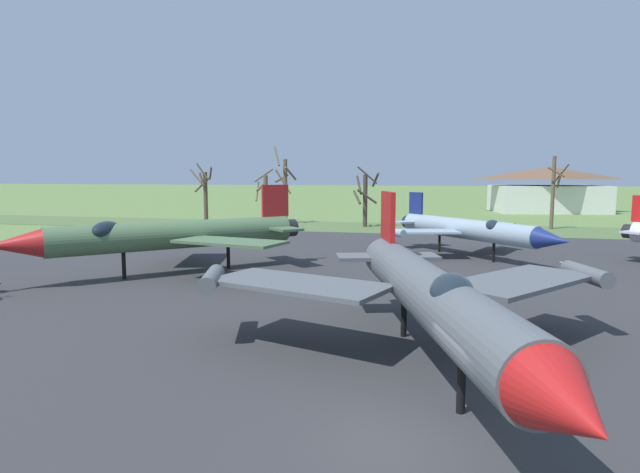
% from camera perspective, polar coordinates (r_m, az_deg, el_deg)
% --- Properties ---
extents(ground_plane, '(600.00, 600.00, 0.00)m').
position_cam_1_polar(ground_plane, '(12.83, 8.66, -21.17)').
color(ground_plane, '#607F42').
extents(asphalt_apron, '(72.87, 53.13, 0.05)m').
position_cam_1_polar(asphalt_apron, '(27.92, 11.32, -5.81)').
color(asphalt_apron, '#333335').
rests_on(asphalt_apron, ground).
extents(grass_verge_strip, '(132.87, 12.00, 0.06)m').
position_cam_1_polar(grass_verge_strip, '(60.13, 12.40, 0.79)').
color(grass_verge_strip, '#516A3B').
rests_on(grass_verge_strip, ground).
extents(jet_fighter_front_left, '(14.70, 14.90, 5.34)m').
position_cam_1_polar(jet_fighter_front_left, '(32.79, -15.98, 0.18)').
color(jet_fighter_front_left, '#4C6B47').
rests_on(jet_fighter_front_left, ground).
extents(jet_fighter_front_right, '(12.11, 13.05, 4.58)m').
position_cam_1_polar(jet_fighter_front_right, '(39.51, 15.80, 0.76)').
color(jet_fighter_front_right, '#8EA3B2').
rests_on(jet_fighter_front_right, ground).
extents(info_placard_front_right, '(0.61, 0.41, 0.98)m').
position_cam_1_polar(info_placard_front_right, '(33.82, 24.80, -3.09)').
color(info_placard_front_right, black).
rests_on(info_placard_front_right, ground).
extents(jet_fighter_rear_center, '(14.71, 16.72, 5.28)m').
position_cam_1_polar(jet_fighter_rear_center, '(16.55, 11.58, -5.89)').
color(jet_fighter_rear_center, '#565B60').
rests_on(jet_fighter_rear_center, ground).
extents(bare_tree_far_left, '(3.02, 3.49, 7.47)m').
position_cam_1_polar(bare_tree_far_left, '(68.96, -12.28, 4.72)').
color(bare_tree_far_left, brown).
rests_on(bare_tree_far_left, ground).
extents(bare_tree_left_of_center, '(3.18, 3.14, 6.83)m').
position_cam_1_polar(bare_tree_left_of_center, '(66.66, -5.89, 4.31)').
color(bare_tree_left_of_center, brown).
rests_on(bare_tree_left_of_center, ground).
extents(bare_tree_center, '(2.93, 2.94, 9.51)m').
position_cam_1_polar(bare_tree_center, '(65.22, -3.80, 5.34)').
color(bare_tree_center, brown).
rests_on(bare_tree_center, ground).
extents(bare_tree_right_of_center, '(3.23, 3.21, 6.96)m').
position_cam_1_polar(bare_tree_right_of_center, '(61.03, 4.87, 4.29)').
color(bare_tree_right_of_center, '#42382D').
rests_on(bare_tree_right_of_center, ground).
extents(bare_tree_far_right, '(2.41, 2.62, 8.04)m').
position_cam_1_polar(bare_tree_far_right, '(63.62, 23.82, 4.58)').
color(bare_tree_far_right, brown).
rests_on(bare_tree_far_right, ground).
extents(visitor_building, '(19.02, 14.35, 7.34)m').
position_cam_1_polar(visitor_building, '(93.89, 23.26, 4.62)').
color(visitor_building, silver).
rests_on(visitor_building, ground).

